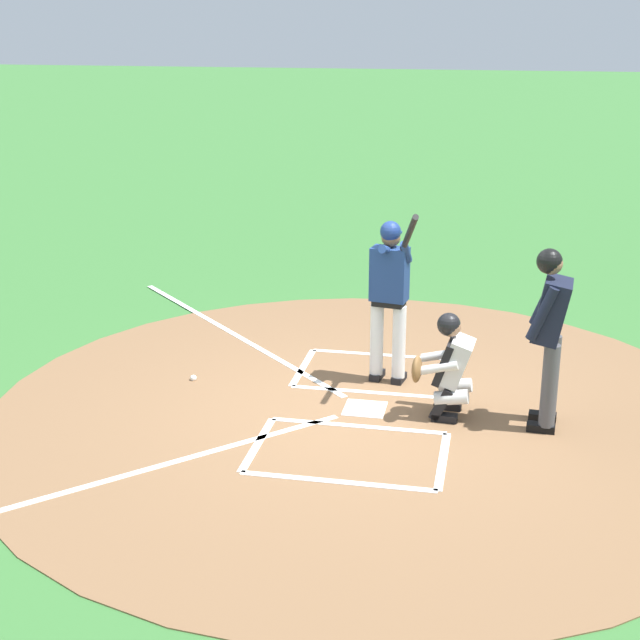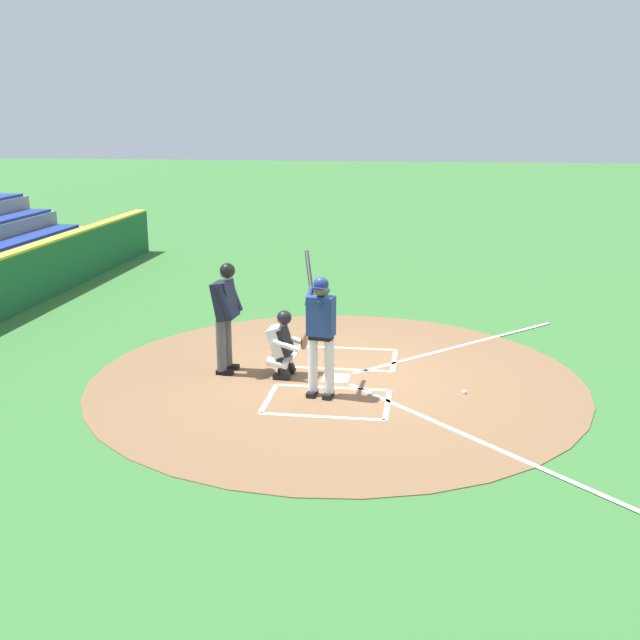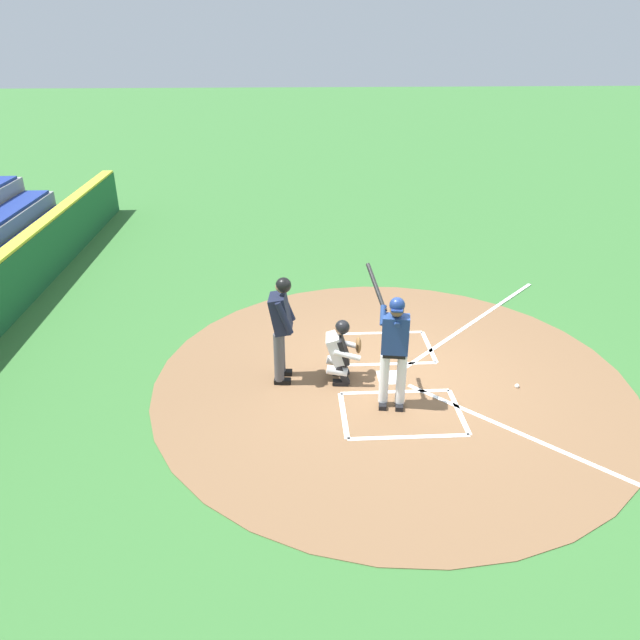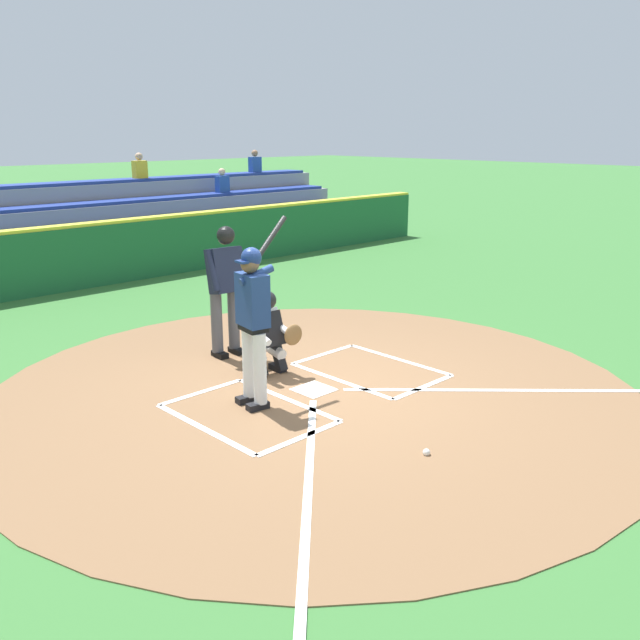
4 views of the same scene
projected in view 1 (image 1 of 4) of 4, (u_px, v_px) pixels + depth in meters
The scene contains 7 objects.
ground_plane at pixel (365, 410), 9.91m from camera, with size 120.00×120.00×0.00m, color #387033.
dirt_circle at pixel (365, 409), 9.91m from camera, with size 8.00×8.00×0.01m, color brown.
home_plate_and_chalk at pixel (284, 402), 10.07m from camera, with size 7.93×4.91×0.01m.
batter at pixel (390, 290), 10.29m from camera, with size 1.02×0.59×2.13m.
catcher at pixel (448, 364), 9.57m from camera, with size 0.59×0.64×1.13m.
plate_umpire at pixel (550, 327), 9.17m from camera, with size 0.60×0.45×1.86m.
baseball at pixel (193, 378), 10.67m from camera, with size 0.07×0.07×0.07m, color white.
Camera 1 is at (-9.02, -1.31, 4.04)m, focal length 52.32 mm.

